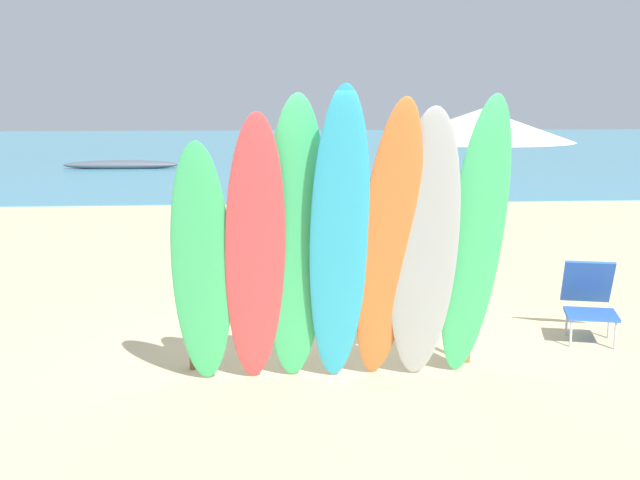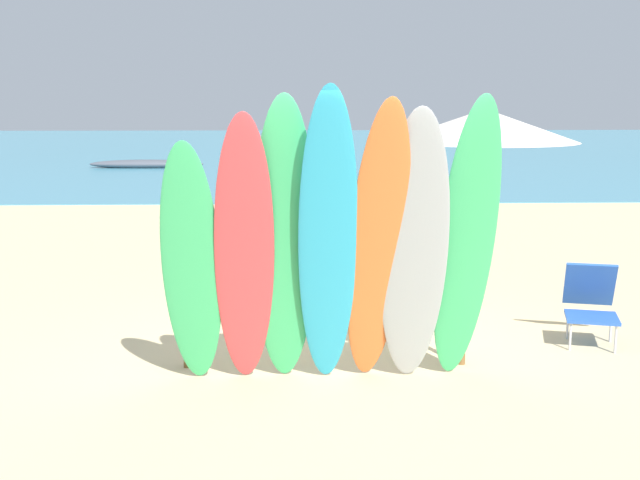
{
  "view_description": "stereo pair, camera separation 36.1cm",
  "coord_description": "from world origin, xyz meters",
  "px_view_note": "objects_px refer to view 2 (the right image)",
  "views": [
    {
      "loc": [
        -0.65,
        -7.01,
        2.46
      ],
      "look_at": [
        0.0,
        1.42,
        0.93
      ],
      "focal_mm": 44.64,
      "sensor_mm": 36.0,
      "label": 1
    },
    {
      "loc": [
        -0.29,
        -7.03,
        2.46
      ],
      "look_at": [
        0.0,
        1.42,
        0.93
      ],
      "focal_mm": 44.64,
      "sensor_mm": 36.0,
      "label": 2
    }
  ],
  "objects_px": {
    "surfboard_orange_4": "(377,248)",
    "distant_boat": "(147,164)",
    "beach_umbrella": "(485,126)",
    "surfboard_rack": "(325,303)",
    "surfboard_grey_5": "(414,252)",
    "surfboard_green_0": "(192,267)",
    "surfboard_red_1": "(244,255)",
    "beachgoer_midbeach": "(322,205)",
    "surfboard_teal_3": "(328,244)",
    "beachgoer_strolling": "(433,183)",
    "surfboard_green_6": "(466,244)",
    "beach_chair_red": "(591,300)",
    "beachgoer_by_water": "(336,191)",
    "surfboard_green_2": "(284,246)"
  },
  "relations": [
    {
      "from": "surfboard_teal_3",
      "to": "surfboard_orange_4",
      "type": "height_order",
      "value": "surfboard_teal_3"
    },
    {
      "from": "surfboard_green_6",
      "to": "distant_boat",
      "type": "xyz_separation_m",
      "value": [
        -6.51,
        21.27,
        -1.1
      ]
    },
    {
      "from": "surfboard_green_0",
      "to": "surfboard_green_6",
      "type": "bearing_deg",
      "value": 0.78
    },
    {
      "from": "beachgoer_by_water",
      "to": "beach_chair_red",
      "type": "height_order",
      "value": "beachgoer_by_water"
    },
    {
      "from": "surfboard_rack",
      "to": "beachgoer_midbeach",
      "type": "height_order",
      "value": "beachgoer_midbeach"
    },
    {
      "from": "beach_umbrella",
      "to": "surfboard_grey_5",
      "type": "bearing_deg",
      "value": -114.21
    },
    {
      "from": "surfboard_rack",
      "to": "beachgoer_strolling",
      "type": "distance_m",
      "value": 7.78
    },
    {
      "from": "surfboard_red_1",
      "to": "beachgoer_midbeach",
      "type": "relative_size",
      "value": 1.47
    },
    {
      "from": "surfboard_orange_4",
      "to": "distant_boat",
      "type": "xyz_separation_m",
      "value": [
        -5.76,
        21.37,
        -1.09
      ]
    },
    {
      "from": "surfboard_green_0",
      "to": "surfboard_orange_4",
      "type": "distance_m",
      "value": 1.54
    },
    {
      "from": "surfboard_green_6",
      "to": "distant_boat",
      "type": "distance_m",
      "value": 22.27
    },
    {
      "from": "surfboard_green_2",
      "to": "surfboard_rack",
      "type": "bearing_deg",
      "value": 58.14
    },
    {
      "from": "surfboard_red_1",
      "to": "beachgoer_by_water",
      "type": "bearing_deg",
      "value": 76.56
    },
    {
      "from": "surfboard_red_1",
      "to": "beachgoer_midbeach",
      "type": "height_order",
      "value": "surfboard_red_1"
    },
    {
      "from": "surfboard_rack",
      "to": "surfboard_green_0",
      "type": "xyz_separation_m",
      "value": [
        -1.13,
        -0.61,
        0.48
      ]
    },
    {
      "from": "surfboard_green_6",
      "to": "beachgoer_strolling",
      "type": "relative_size",
      "value": 1.69
    },
    {
      "from": "surfboard_green_0",
      "to": "beachgoer_strolling",
      "type": "xyz_separation_m",
      "value": [
        3.4,
        8.04,
        -0.19
      ]
    },
    {
      "from": "surfboard_teal_3",
      "to": "beachgoer_strolling",
      "type": "xyz_separation_m",
      "value": [
        2.28,
        8.17,
        -0.4
      ]
    },
    {
      "from": "beach_chair_red",
      "to": "distant_boat",
      "type": "bearing_deg",
      "value": 126.95
    },
    {
      "from": "surfboard_grey_5",
      "to": "distant_boat",
      "type": "relative_size",
      "value": 0.64
    },
    {
      "from": "surfboard_teal_3",
      "to": "surfboard_grey_5",
      "type": "relative_size",
      "value": 1.08
    },
    {
      "from": "surfboard_green_2",
      "to": "beachgoer_by_water",
      "type": "height_order",
      "value": "surfboard_green_2"
    },
    {
      "from": "distant_boat",
      "to": "surfboard_teal_3",
      "type": "bearing_deg",
      "value": -75.97
    },
    {
      "from": "surfboard_grey_5",
      "to": "beachgoer_strolling",
      "type": "height_order",
      "value": "surfboard_grey_5"
    },
    {
      "from": "surfboard_grey_5",
      "to": "surfboard_orange_4",
      "type": "bearing_deg",
      "value": -173.96
    },
    {
      "from": "beachgoer_by_water",
      "to": "distant_boat",
      "type": "distance_m",
      "value": 15.71
    },
    {
      "from": "beach_umbrella",
      "to": "distant_boat",
      "type": "xyz_separation_m",
      "value": [
        -7.24,
        18.74,
        -1.99
      ]
    },
    {
      "from": "surfboard_red_1",
      "to": "surfboard_green_2",
      "type": "bearing_deg",
      "value": 2.29
    },
    {
      "from": "surfboard_rack",
      "to": "surfboard_teal_3",
      "type": "height_order",
      "value": "surfboard_teal_3"
    },
    {
      "from": "surfboard_green_0",
      "to": "surfboard_green_6",
      "type": "height_order",
      "value": "surfboard_green_6"
    },
    {
      "from": "surfboard_orange_4",
      "to": "beachgoer_strolling",
      "type": "distance_m",
      "value": 8.34
    },
    {
      "from": "surfboard_rack",
      "to": "surfboard_orange_4",
      "type": "distance_m",
      "value": 1.02
    },
    {
      "from": "surfboard_green_6",
      "to": "beach_umbrella",
      "type": "relative_size",
      "value": 1.11
    },
    {
      "from": "distant_boat",
      "to": "surfboard_green_2",
      "type": "bearing_deg",
      "value": -76.79
    },
    {
      "from": "surfboard_teal_3",
      "to": "beachgoer_by_water",
      "type": "height_order",
      "value": "surfboard_teal_3"
    },
    {
      "from": "distant_boat",
      "to": "surfboard_red_1",
      "type": "bearing_deg",
      "value": -77.65
    },
    {
      "from": "surfboard_green_6",
      "to": "beachgoer_midbeach",
      "type": "distance_m",
      "value": 4.59
    },
    {
      "from": "surfboard_green_2",
      "to": "beach_chair_red",
      "type": "xyz_separation_m",
      "value": [
        3.08,
        1.3,
        -0.83
      ]
    },
    {
      "from": "surfboard_green_6",
      "to": "beachgoer_strolling",
      "type": "height_order",
      "value": "surfboard_green_6"
    },
    {
      "from": "beach_umbrella",
      "to": "surfboard_green_0",
      "type": "bearing_deg",
      "value": -139.66
    },
    {
      "from": "surfboard_green_0",
      "to": "beach_umbrella",
      "type": "xyz_separation_m",
      "value": [
        3.0,
        2.55,
        1.06
      ]
    },
    {
      "from": "beach_chair_red",
      "to": "distant_boat",
      "type": "height_order",
      "value": "beach_chair_red"
    },
    {
      "from": "surfboard_green_0",
      "to": "surfboard_grey_5",
      "type": "xyz_separation_m",
      "value": [
        1.83,
        -0.06,
        0.13
      ]
    },
    {
      "from": "surfboard_rack",
      "to": "beach_umbrella",
      "type": "distance_m",
      "value": 3.1
    },
    {
      "from": "beachgoer_by_water",
      "to": "distant_boat",
      "type": "xyz_separation_m",
      "value": [
        -5.78,
        14.58,
        -0.77
      ]
    },
    {
      "from": "surfboard_rack",
      "to": "beachgoer_by_water",
      "type": "height_order",
      "value": "beachgoer_by_water"
    },
    {
      "from": "surfboard_teal_3",
      "to": "surfboard_orange_4",
      "type": "distance_m",
      "value": 0.41
    },
    {
      "from": "surfboard_orange_4",
      "to": "distant_boat",
      "type": "distance_m",
      "value": 22.16
    },
    {
      "from": "surfboard_red_1",
      "to": "surfboard_grey_5",
      "type": "xyz_separation_m",
      "value": [
        1.39,
        -0.02,
        0.02
      ]
    },
    {
      "from": "beach_umbrella",
      "to": "surfboard_rack",
      "type": "bearing_deg",
      "value": -134.03
    }
  ]
}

